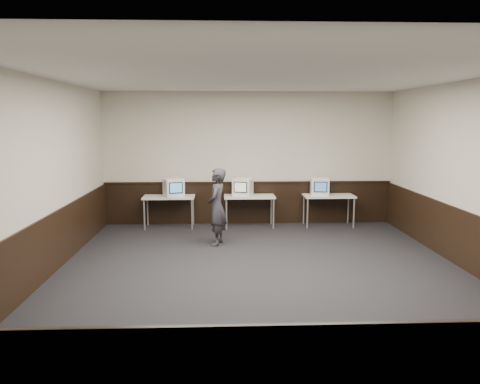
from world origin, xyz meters
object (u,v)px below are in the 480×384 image
(person, at_px, (217,207))
(desk_center, at_px, (249,199))
(desk_left, at_px, (169,199))
(emac_right, at_px, (320,187))
(emac_center, at_px, (243,187))
(emac_left, at_px, (174,187))
(desk_right, at_px, (329,198))

(person, bearing_deg, desk_center, 166.93)
(desk_left, bearing_deg, emac_right, -0.05)
(emac_center, xyz_separation_m, emac_right, (1.83, -0.02, -0.00))
(desk_left, xyz_separation_m, emac_left, (0.12, -0.05, 0.29))
(desk_center, xyz_separation_m, emac_left, (-1.78, -0.05, 0.29))
(desk_center, xyz_separation_m, emac_right, (1.67, -0.00, 0.28))
(emac_left, relative_size, emac_center, 1.04)
(emac_left, distance_m, person, 1.86)
(desk_left, height_order, person, person)
(desk_right, height_order, emac_left, emac_left)
(desk_right, xyz_separation_m, emac_left, (-3.68, -0.05, 0.29))
(desk_center, relative_size, emac_right, 2.47)
(desk_center, bearing_deg, emac_center, 175.11)
(desk_left, distance_m, emac_right, 3.58)
(desk_left, height_order, emac_left, emac_left)
(emac_center, relative_size, emac_right, 1.12)
(desk_center, distance_m, emac_center, 0.32)
(person, bearing_deg, emac_right, 135.60)
(emac_left, xyz_separation_m, emac_right, (3.45, 0.05, -0.01))
(desk_left, distance_m, desk_right, 3.80)
(emac_right, bearing_deg, emac_left, -173.19)
(desk_left, relative_size, emac_left, 2.11)
(emac_right, xyz_separation_m, person, (-2.43, -1.59, -0.17))
(desk_right, relative_size, emac_right, 2.47)
(desk_right, height_order, emac_right, emac_right)
(emac_left, relative_size, emac_right, 1.17)
(desk_right, xyz_separation_m, emac_center, (-2.06, 0.01, 0.28))
(desk_right, distance_m, emac_right, 0.36)
(emac_left, xyz_separation_m, emac_center, (1.62, 0.07, -0.00))
(desk_right, distance_m, emac_left, 3.69)
(emac_left, height_order, emac_right, emac_left)
(desk_center, distance_m, emac_right, 1.69)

